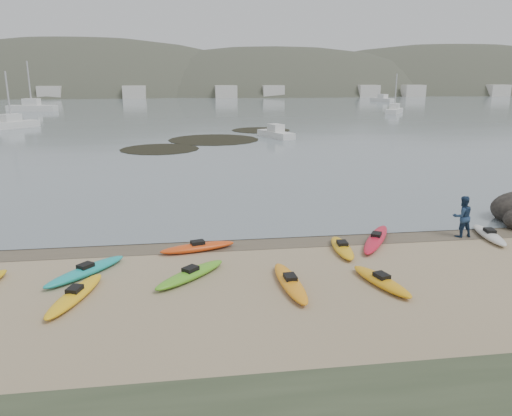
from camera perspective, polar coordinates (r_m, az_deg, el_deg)
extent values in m
plane|color=tan|center=(22.85, 0.00, -3.64)|extent=(600.00, 600.00, 0.00)
plane|color=brown|center=(22.57, 0.11, -3.87)|extent=(60.00, 60.00, 0.00)
plane|color=slate|center=(321.54, -7.71, 13.53)|extent=(1200.00, 1200.00, 0.00)
ellipsoid|color=teal|center=(19.92, -18.86, -6.83)|extent=(2.90, 3.31, 0.34)
ellipsoid|color=silver|center=(25.35, 25.10, -2.81)|extent=(1.16, 3.19, 0.34)
ellipsoid|color=#5BB323|center=(18.72, -7.48, -7.53)|extent=(2.96, 2.98, 0.34)
ellipsoid|color=yellow|center=(17.98, -19.97, -9.32)|extent=(1.73, 3.68, 0.34)
ellipsoid|color=orange|center=(18.54, 14.13, -8.10)|extent=(1.57, 3.20, 0.34)
ellipsoid|color=yellow|center=(21.60, 9.81, -4.51)|extent=(0.89, 2.95, 0.34)
ellipsoid|color=orange|center=(17.91, 3.92, -8.50)|extent=(0.92, 3.74, 0.34)
ellipsoid|color=red|center=(23.05, 13.56, -3.46)|extent=(2.85, 4.07, 0.34)
ellipsoid|color=#E34813|center=(21.50, -6.67, -4.48)|extent=(3.35, 1.51, 0.34)
imported|color=navy|center=(24.89, 22.51, -0.91)|extent=(0.97, 0.77, 1.94)
cylinder|color=black|center=(51.62, -10.95, 6.61)|extent=(7.92, 7.92, 0.04)
cylinder|color=black|center=(58.44, -4.85, 7.77)|extent=(10.45, 10.45, 0.04)
cylinder|color=black|center=(68.36, 0.56, 8.86)|extent=(7.89, 7.89, 0.04)
cube|color=silver|center=(78.91, -26.14, 8.55)|extent=(6.46, 7.27, 1.07)
cube|color=silver|center=(60.45, 2.28, 8.43)|extent=(3.77, 6.30, 0.85)
cube|color=silver|center=(102.82, 15.54, 10.65)|extent=(5.80, 7.24, 1.03)
cube|color=silver|center=(115.35, -24.22, 10.40)|extent=(10.12, 4.26, 1.37)
cube|color=silver|center=(148.04, 14.25, 11.91)|extent=(5.01, 8.14, 1.10)
ellipsoid|color=#384235|center=(221.92, -19.06, 7.61)|extent=(220.00, 120.00, 80.00)
ellipsoid|color=#384235|center=(216.02, 2.17, 8.95)|extent=(200.00, 110.00, 68.00)
ellipsoid|color=#384235|center=(254.50, 21.16, 8.47)|extent=(230.00, 130.00, 76.00)
cube|color=beige|center=(171.03, -21.72, 12.16)|extent=(7.00, 5.00, 4.00)
cube|color=beige|center=(167.20, -13.51, 12.75)|extent=(7.00, 5.00, 4.00)
cube|color=beige|center=(166.78, -5.06, 13.09)|extent=(7.00, 5.00, 4.00)
cube|color=beige|center=(169.78, 3.27, 13.15)|extent=(7.00, 5.00, 4.00)
cube|color=beige|center=(176.03, 11.16, 12.97)|extent=(7.00, 5.00, 4.00)
cube|color=beige|center=(185.20, 18.37, 12.59)|extent=(7.00, 5.00, 4.00)
cube|color=beige|center=(196.89, 24.79, 12.09)|extent=(7.00, 5.00, 4.00)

